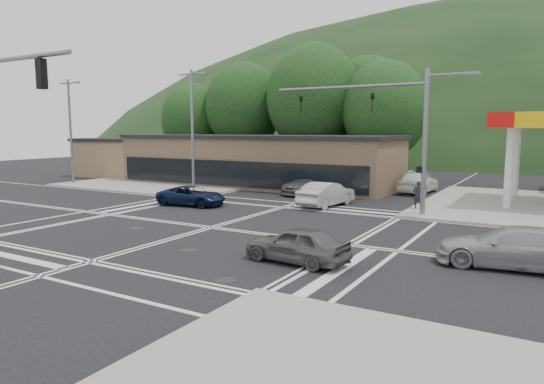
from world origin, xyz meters
The scene contains 20 objects.
ground centered at (0.00, 0.00, 0.00)m, with size 120.00×120.00×0.00m, color black.
sidewalk_nw centered at (-15.00, 15.00, 0.07)m, with size 16.00×16.00×0.15m, color gray.
commercial_row centered at (-8.00, 17.00, 2.00)m, with size 24.00×8.00×4.00m, color brown.
commercial_nw centered at (-24.00, 17.00, 1.80)m, with size 8.00×7.00×3.60m, color #846B4F.
hill_north centered at (0.00, 90.00, 0.00)m, with size 252.00×126.00×140.00m, color black.
tree_n_a centered at (-14.00, 24.00, 7.14)m, with size 8.00×8.00×11.75m.
tree_n_b centered at (-6.00, 24.00, 7.79)m, with size 9.00×9.00×12.98m.
tree_n_c centered at (1.00, 24.00, 6.49)m, with size 7.60×7.60×10.87m.
tree_n_d centered at (-20.00, 23.00, 5.84)m, with size 6.80×6.80×9.76m.
tree_n_e centered at (-2.00, 28.00, 7.14)m, with size 8.40×8.40×11.98m.
streetlight_nw centered at (-8.44, 9.00, 5.05)m, with size 2.50×0.25×9.00m.
streetlight_w centered at (-21.94, 9.00, 5.05)m, with size 2.50×0.25×9.00m.
signal_mast_ne centered at (6.95, 8.20, 5.07)m, with size 11.65×0.30×8.00m.
car_blue_west centered at (-5.38, 5.00, 0.61)m, with size 2.03×4.39×1.22m, color #0B1634.
car_grey_center centered at (6.50, -3.46, 0.66)m, with size 1.56×3.89×1.32m, color #525457.
car_silver_east centered at (13.21, -0.30, 0.72)m, with size 2.02×4.96×1.44m, color #A3A6AA.
car_queue_a centered at (2.10, 9.00, 0.76)m, with size 1.61×4.62×1.52m, color #B0B2B8.
car_queue_b centered at (5.50, 18.44, 0.85)m, with size 2.00×4.97×1.69m, color white.
car_northbound centered at (-1.31, 13.72, 0.77)m, with size 2.15×5.28×1.53m, color #56585A.
pedestrian centered at (7.50, 10.06, 0.96)m, with size 0.59×0.39×1.62m, color black.
Camera 1 is at (14.29, -18.59, 4.74)m, focal length 32.00 mm.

